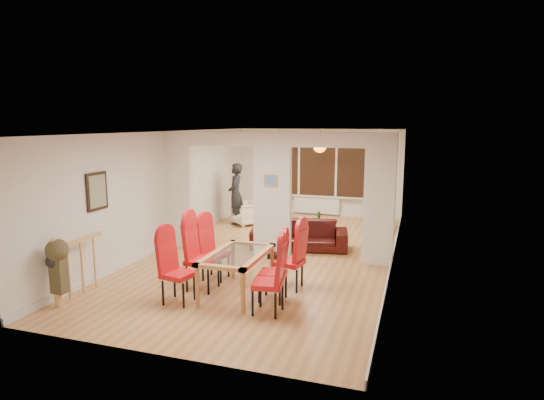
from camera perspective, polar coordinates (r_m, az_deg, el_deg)
The scene contains 24 objects.
floor at distance 9.82m, azimuth 0.04°, elevation -6.80°, with size 5.00×9.00×0.01m, color tan.
room_walls at distance 9.53m, azimuth 0.05°, elevation 0.71°, with size 5.00×9.00×2.60m, color silver, non-canonical shape.
divider_wall at distance 9.53m, azimuth 0.05°, elevation 0.71°, with size 5.00×0.18×2.60m, color white.
bay_window_blinds at distance 13.77m, azimuth 5.74°, elevation 4.29°, with size 3.00×0.08×1.80m, color black.
radiator at distance 13.90m, azimuth 5.62°, elevation -0.65°, with size 1.40×0.08×0.50m, color white.
pendant_light at distance 12.55m, azimuth 6.02°, elevation 6.74°, with size 0.36×0.36×0.36m, color orange.
stair_newel at distance 8.04m, azimuth -23.01°, elevation -7.29°, with size 0.40×1.20×1.10m, color tan, non-canonical shape.
wall_poster at distance 8.55m, azimuth -21.11°, elevation 1.04°, with size 0.04×0.52×0.67m, color gray.
pillar_photo at distance 9.40m, azimuth -0.14°, elevation 2.42°, with size 0.30×0.03×0.25m, color #4C8CD8.
dining_table at distance 7.55m, azimuth -4.36°, elevation -9.20°, with size 0.84×1.50×0.70m, color #BD8146, non-canonical shape.
dining_chair_la at distance 7.28m, azimuth -11.70°, elevation -8.50°, with size 0.43×0.43×1.09m, color red, non-canonical shape.
dining_chair_lb at distance 7.76m, azimuth -8.75°, elevation -6.88°, with size 0.48×0.48×1.19m, color red, non-canonical shape.
dining_chair_lc at distance 8.24m, azimuth -7.11°, elevation -6.28°, with size 0.43×0.43×1.07m, color red, non-canonical shape.
dining_chair_ra at distance 6.76m, azimuth -0.54°, elevation -9.78°, with size 0.43×0.43×1.08m, color red, non-canonical shape.
dining_chair_rb at distance 7.23m, azimuth 0.10°, elevation -8.62°, with size 0.42×0.42×1.04m, color red, non-canonical shape.
dining_chair_rc at distance 7.73m, azimuth 2.20°, elevation -7.20°, with size 0.44×0.44×1.09m, color red, non-canonical shape.
sofa at distance 10.20m, azimuth 3.43°, elevation -4.39°, with size 2.13×0.83×0.62m, color black.
armchair at distance 12.54m, azimuth -3.20°, elevation -1.68°, with size 0.67×0.69×0.63m, color white.
person at distance 12.59m, azimuth -4.58°, elevation 0.79°, with size 0.40×0.62×1.69m, color black.
television at distance 12.28m, azimuth 13.37°, elevation -2.49°, with size 0.11×0.88×0.50m, color black.
coffee_table at distance 11.94m, azimuth 5.36°, elevation -3.21°, with size 1.12×0.56×0.26m, color #371F12, non-canonical shape.
bottle at distance 11.78m, azimuth 5.90°, elevation -2.07°, with size 0.07×0.07×0.28m, color #143F19.
bowl at distance 11.90m, azimuth 5.48°, elevation -2.48°, with size 0.24×0.24×0.06m, color #371F12.
shoes at distance 9.55m, azimuth 0.34°, elevation -6.98°, with size 0.24×0.26×0.10m, color black, non-canonical shape.
Camera 1 is at (2.89, -8.96, 2.80)m, focal length 30.00 mm.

